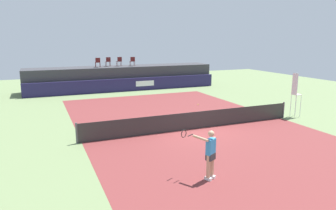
# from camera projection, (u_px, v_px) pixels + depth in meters

# --- Properties ---
(ground_plane) EXTENTS (48.00, 48.00, 0.00)m
(ground_plane) POSITION_uv_depth(u_px,v_px,m) (172.00, 116.00, 19.76)
(ground_plane) COLOR #6B7F51
(court_inner) EXTENTS (12.00, 22.00, 0.00)m
(court_inner) POSITION_uv_depth(u_px,v_px,m) (194.00, 129.00, 17.06)
(court_inner) COLOR maroon
(court_inner) RESTS_ON ground
(sponsor_wall) EXTENTS (18.00, 0.22, 1.20)m
(sponsor_wall) POSITION_uv_depth(u_px,v_px,m) (127.00, 85.00, 29.10)
(sponsor_wall) COLOR #231E4C
(sponsor_wall) RESTS_ON ground
(spectator_platform) EXTENTS (18.00, 2.80, 2.20)m
(spectator_platform) POSITION_uv_depth(u_px,v_px,m) (122.00, 77.00, 30.62)
(spectator_platform) COLOR #38383D
(spectator_platform) RESTS_ON ground
(spectator_chair_far_left) EXTENTS (0.47, 0.47, 0.89)m
(spectator_chair_far_left) POSITION_uv_depth(u_px,v_px,m) (98.00, 62.00, 29.10)
(spectator_chair_far_left) COLOR #561919
(spectator_chair_far_left) RESTS_ON spectator_platform
(spectator_chair_left) EXTENTS (0.46, 0.46, 0.89)m
(spectator_chair_left) POSITION_uv_depth(u_px,v_px,m) (108.00, 61.00, 29.95)
(spectator_chair_left) COLOR #561919
(spectator_chair_left) RESTS_ON spectator_platform
(spectator_chair_center) EXTENTS (0.47, 0.47, 0.89)m
(spectator_chair_center) POSITION_uv_depth(u_px,v_px,m) (119.00, 61.00, 30.35)
(spectator_chair_center) COLOR #561919
(spectator_chair_center) RESTS_ON spectator_platform
(spectator_chair_right) EXTENTS (0.47, 0.47, 0.89)m
(spectator_chair_right) POSITION_uv_depth(u_px,v_px,m) (132.00, 61.00, 30.46)
(spectator_chair_right) COLOR #561919
(spectator_chair_right) RESTS_ON spectator_platform
(umpire_chair) EXTENTS (0.45, 0.45, 2.76)m
(umpire_chair) POSITION_uv_depth(u_px,v_px,m) (295.00, 92.00, 19.40)
(umpire_chair) COLOR white
(umpire_chair) RESTS_ON ground
(tennis_net) EXTENTS (12.40, 0.02, 0.95)m
(tennis_net) POSITION_uv_depth(u_px,v_px,m) (194.00, 120.00, 16.96)
(tennis_net) COLOR #2D2D2D
(tennis_net) RESTS_ON ground
(net_post_near) EXTENTS (0.10, 0.10, 1.00)m
(net_post_near) POSITION_uv_depth(u_px,v_px,m) (77.00, 133.00, 14.60)
(net_post_near) COLOR #4C4C51
(net_post_near) RESTS_ON ground
(net_post_far) EXTENTS (0.10, 0.10, 1.00)m
(net_post_far) POSITION_uv_depth(u_px,v_px,m) (283.00, 110.00, 19.31)
(net_post_far) COLOR #4C4C51
(net_post_far) RESTS_ON ground
(tennis_player) EXTENTS (1.07, 1.03, 1.77)m
(tennis_player) POSITION_uv_depth(u_px,v_px,m) (210.00, 153.00, 10.79)
(tennis_player) COLOR white
(tennis_player) RESTS_ON court_inner
(tennis_ball) EXTENTS (0.07, 0.07, 0.07)m
(tennis_ball) POSITION_uv_depth(u_px,v_px,m) (198.00, 105.00, 23.11)
(tennis_ball) COLOR #D8EA33
(tennis_ball) RESTS_ON court_inner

